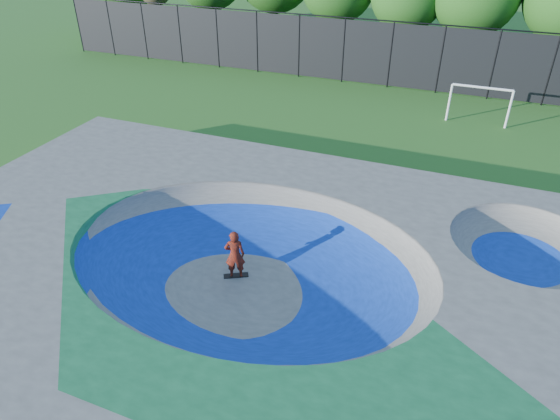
% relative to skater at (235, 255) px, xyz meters
% --- Properties ---
extents(ground, '(120.00, 120.00, 0.00)m').
position_rel_skater_xyz_m(ground, '(0.68, -0.43, -0.85)').
color(ground, '#285E1A').
rests_on(ground, ground).
extents(skate_deck, '(22.00, 14.00, 1.50)m').
position_rel_skater_xyz_m(skate_deck, '(0.68, -0.43, -0.10)').
color(skate_deck, gray).
rests_on(skate_deck, ground).
extents(skater, '(0.73, 0.62, 1.70)m').
position_rel_skater_xyz_m(skater, '(0.00, 0.00, 0.00)').
color(skater, '#AF270E').
rests_on(skater, ground).
extents(skateboard, '(0.79, 0.57, 0.05)m').
position_rel_skater_xyz_m(skateboard, '(0.00, 0.00, -0.82)').
color(skateboard, black).
rests_on(skateboard, ground).
extents(soccer_goal, '(3.09, 0.12, 2.04)m').
position_rel_skater_xyz_m(soccer_goal, '(6.27, 16.12, 0.57)').
color(soccer_goal, white).
rests_on(soccer_goal, ground).
extents(fence, '(48.09, 0.09, 4.04)m').
position_rel_skater_xyz_m(fence, '(0.68, 20.57, 1.25)').
color(fence, black).
rests_on(fence, ground).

